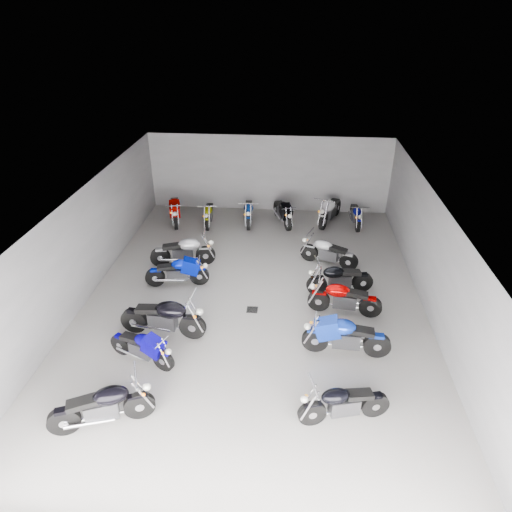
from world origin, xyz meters
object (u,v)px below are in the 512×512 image
object	(u,v)px
motorcycle_left_a	(103,406)
motorcycle_right_c	(345,336)
drain_grate	(252,310)
motorcycle_right_d	(344,298)
motorcycle_left_f	(184,251)
motorcycle_left_b	(142,347)
motorcycle_right_e	(339,279)
motorcycle_left_e	(178,272)
motorcycle_right_f	(328,252)
motorcycle_back_f	(356,215)
motorcycle_back_d	(283,212)
motorcycle_left_c	(164,317)
motorcycle_back_b	(209,213)
motorcycle_right_a	(343,403)
motorcycle_back_e	(330,210)
motorcycle_back_a	(175,209)
motorcycle_back_c	(249,211)

from	to	relation	value
motorcycle_left_a	motorcycle_right_c	size ratio (longest dim) A/B	0.94
drain_grate	motorcycle_right_d	xyz separation A→B (m)	(2.60, 0.08, 0.50)
motorcycle_left_f	motorcycle_right_d	bearing A→B (deg)	55.46
motorcycle_left_b	motorcycle_right_e	xyz separation A→B (m)	(5.03, 3.57, 0.04)
motorcycle_left_e	motorcycle_right_f	size ratio (longest dim) A/B	1.04
motorcycle_right_f	motorcycle_back_f	xyz separation A→B (m)	(1.27, 3.34, -0.03)
motorcycle_back_f	motorcycle_left_b	bearing A→B (deg)	51.54
motorcycle_back_d	motorcycle_right_f	bearing A→B (deg)	97.32
motorcycle_left_f	motorcycle_left_e	bearing A→B (deg)	-5.25
motorcycle_left_c	motorcycle_back_d	size ratio (longest dim) A/B	1.17
motorcycle_left_f	motorcycle_left_c	bearing A→B (deg)	-5.11
motorcycle_left_b	motorcycle_back_d	bearing A→B (deg)	-178.30
motorcycle_left_c	motorcycle_back_f	size ratio (longest dim) A/B	1.24
motorcycle_left_b	motorcycle_left_e	distance (m)	3.57
motorcycle_left_c	motorcycle_back_b	size ratio (longest dim) A/B	1.24
motorcycle_left_f	motorcycle_right_c	world-z (taller)	motorcycle_right_c
drain_grate	motorcycle_right_a	world-z (taller)	motorcycle_right_a
motorcycle_right_d	motorcycle_back_f	distance (m)	6.19
motorcycle_right_a	motorcycle_back_e	xyz separation A→B (m)	(0.28, 10.17, 0.07)
motorcycle_right_e	motorcycle_back_f	xyz separation A→B (m)	(1.02, 5.03, -0.04)
drain_grate	motorcycle_back_d	xyz separation A→B (m)	(0.67, 6.10, 0.49)
motorcycle_right_d	motorcycle_back_d	world-z (taller)	motorcycle_right_d
motorcycle_right_e	motorcycle_back_a	distance (m)	7.84
motorcycle_right_d	motorcycle_back_a	world-z (taller)	motorcycle_back_a
motorcycle_back_b	drain_grate	bearing A→B (deg)	107.08
motorcycle_left_a	motorcycle_right_e	world-z (taller)	motorcycle_left_a
motorcycle_right_e	motorcycle_back_a	world-z (taller)	motorcycle_back_a
motorcycle_left_b	motorcycle_back_a	xyz separation A→B (m)	(-1.21, 8.31, 0.08)
motorcycle_left_c	motorcycle_left_f	size ratio (longest dim) A/B	1.08
motorcycle_right_f	motorcycle_back_e	xyz separation A→B (m)	(0.25, 3.51, 0.06)
motorcycle_back_a	motorcycle_right_d	bearing A→B (deg)	122.60
motorcycle_back_d	motorcycle_left_b	bearing A→B (deg)	50.28
motorcycle_left_c	motorcycle_right_d	size ratio (longest dim) A/B	1.12
motorcycle_right_e	motorcycle_right_f	size ratio (longest dim) A/B	1.07
motorcycle_left_e	motorcycle_back_f	bearing A→B (deg)	121.21
motorcycle_right_c	motorcycle_right_d	size ratio (longest dim) A/B	1.06
motorcycle_right_a	motorcycle_left_a	bearing A→B (deg)	81.69
drain_grate	motorcycle_left_c	size ratio (longest dim) A/B	0.14
motorcycle_left_b	motorcycle_left_e	bearing A→B (deg)	-158.69
motorcycle_right_e	motorcycle_back_c	size ratio (longest dim) A/B	1.00
motorcycle_right_a	motorcycle_back_b	distance (m)	10.65
motorcycle_left_f	motorcycle_back_c	distance (m)	4.07
drain_grate	motorcycle_right_e	xyz separation A→B (m)	(2.55, 1.16, 0.49)
motorcycle_left_c	motorcycle_back_b	bearing A→B (deg)	-174.57
motorcycle_left_c	motorcycle_right_c	size ratio (longest dim) A/B	1.06
motorcycle_left_c	motorcycle_right_a	world-z (taller)	motorcycle_left_c
motorcycle_back_d	motorcycle_back_f	distance (m)	2.91
motorcycle_left_e	motorcycle_back_d	distance (m)	5.84
motorcycle_left_e	motorcycle_back_d	size ratio (longest dim) A/B	0.99
motorcycle_right_c	motorcycle_back_b	size ratio (longest dim) A/B	1.18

